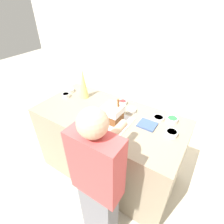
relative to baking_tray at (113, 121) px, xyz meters
The scene contains 16 objects.
ground_plane 0.96m from the baking_tray, 146.37° to the left, with size 12.00×12.00×0.00m, color beige.
wall_back 2.34m from the baking_tray, 92.39° to the left, with size 8.00×0.05×2.60m.
back_cabinet_block 2.05m from the baking_tray, 92.78° to the left, with size 6.00×0.60×0.95m.
kitchen_island 0.49m from the baking_tray, 146.37° to the left, with size 1.71×0.84×0.95m.
baking_tray is the anchor object (origin of this frame).
gingerbread_house 0.10m from the baking_tray, 32.85° to the left, with size 0.19×0.20×0.26m.
decorative_tree 0.65m from the baking_tray, 158.30° to the left, with size 0.11×0.11×0.38m.
candy_bowl_far_right 0.63m from the baking_tray, 31.75° to the left, with size 0.12×0.12×0.05m.
candy_bowl_near_tray_right 0.79m from the baking_tray, behind, with size 0.09×0.09×0.05m.
candy_bowl_far_left 0.36m from the baking_tray, 102.32° to the left, with size 0.10×0.10×0.05m.
candy_bowl_center_rear 0.49m from the baking_tray, 35.51° to the left, with size 0.11×0.11×0.04m.
candy_bowl_behind_tray 0.88m from the baking_tray, 164.81° to the left, with size 0.13×0.13×0.04m.
candy_bowl_beside_tree 0.28m from the baking_tray, 71.77° to the left, with size 0.11×0.11×0.04m.
candy_bowl_near_tray_left 0.61m from the baking_tray, 10.62° to the left, with size 0.11×0.11×0.05m.
cookbook 0.37m from the baking_tray, 20.64° to the left, with size 0.18×0.16×0.02m.
person 0.68m from the baking_tray, 67.66° to the right, with size 0.41×0.51×1.54m.
Camera 1 is at (0.89, -1.31, 2.10)m, focal length 28.00 mm.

